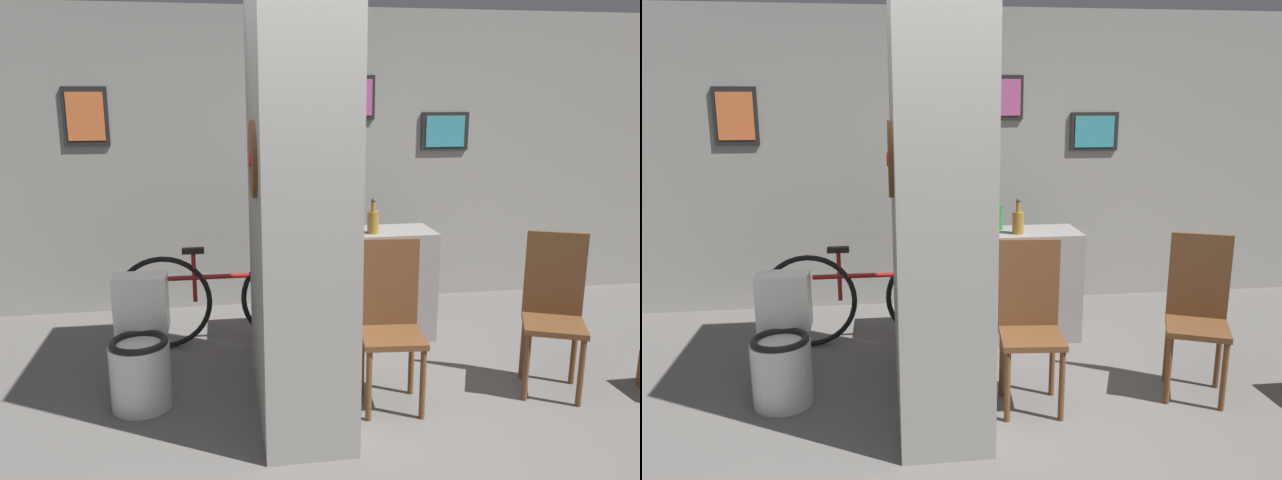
# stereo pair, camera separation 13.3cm
# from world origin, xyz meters

# --- Properties ---
(ground_plane) EXTENTS (14.00, 14.00, 0.00)m
(ground_plane) POSITION_xyz_m (0.00, 0.00, 0.00)
(ground_plane) COLOR #5B5956
(wall_back) EXTENTS (8.00, 0.09, 2.60)m
(wall_back) POSITION_xyz_m (0.00, 2.63, 1.30)
(wall_back) COLOR gray
(wall_back) RESTS_ON ground_plane
(pillar_center) EXTENTS (0.53, 1.28, 2.60)m
(pillar_center) POSITION_xyz_m (-0.10, 0.64, 1.30)
(pillar_center) COLOR gray
(pillar_center) RESTS_ON ground_plane
(counter_shelf) EXTENTS (1.25, 0.44, 0.85)m
(counter_shelf) POSITION_xyz_m (0.47, 1.69, 0.43)
(counter_shelf) COLOR gray
(counter_shelf) RESTS_ON ground_plane
(toilet) EXTENTS (0.37, 0.53, 0.77)m
(toilet) POSITION_xyz_m (-1.05, 0.84, 0.33)
(toilet) COLOR white
(toilet) RESTS_ON ground_plane
(chair_near_pillar) EXTENTS (0.41, 0.41, 1.02)m
(chair_near_pillar) POSITION_xyz_m (0.46, 0.60, 0.55)
(chair_near_pillar) COLOR brown
(chair_near_pillar) RESTS_ON ground_plane
(chair_by_doorway) EXTENTS (0.49, 0.49, 1.02)m
(chair_by_doorway) POSITION_xyz_m (1.55, 0.62, 0.55)
(chair_by_doorway) COLOR brown
(chair_by_doorway) RESTS_ON ground_plane
(bicycle) EXTENTS (1.65, 0.42, 0.77)m
(bicycle) POSITION_xyz_m (-0.51, 1.67, 0.37)
(bicycle) COLOR black
(bicycle) RESTS_ON ground_plane
(bottle_tall) EXTENTS (0.08, 0.08, 0.31)m
(bottle_tall) POSITION_xyz_m (0.48, 1.77, 0.97)
(bottle_tall) COLOR #267233
(bottle_tall) RESTS_ON counter_shelf
(bottle_short) EXTENTS (0.09, 0.09, 0.27)m
(bottle_short) POSITION_xyz_m (0.60, 1.60, 0.95)
(bottle_short) COLOR olive
(bottle_short) RESTS_ON counter_shelf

